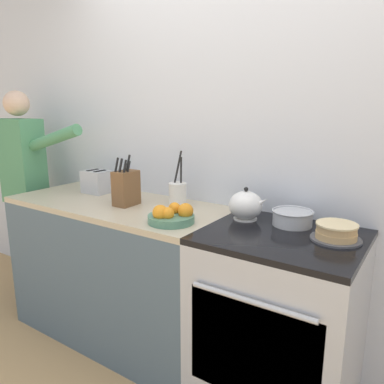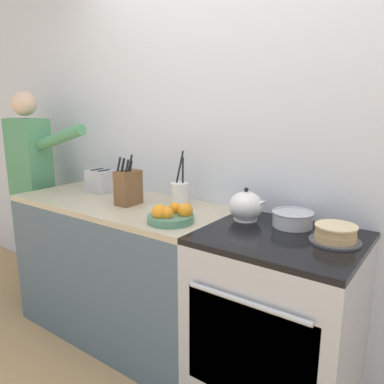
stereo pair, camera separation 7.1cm
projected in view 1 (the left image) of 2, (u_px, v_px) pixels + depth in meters
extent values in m
cube|color=silver|center=(247.00, 146.00, 2.18)|extent=(8.00, 0.04, 2.60)
cube|color=#4C6070|center=(119.00, 272.00, 2.50)|extent=(1.46, 0.64, 0.89)
cube|color=#BCAD8E|center=(116.00, 205.00, 2.39)|extent=(1.46, 0.64, 0.03)
cube|color=#B7BABF|center=(277.00, 324.00, 1.90)|extent=(0.75, 0.64, 0.90)
cube|color=black|center=(251.00, 353.00, 1.64)|extent=(0.61, 0.01, 0.49)
cylinder|color=#B7BABF|center=(250.00, 301.00, 1.56)|extent=(0.56, 0.02, 0.02)
cube|color=black|center=(282.00, 237.00, 1.79)|extent=(0.75, 0.64, 0.03)
cylinder|color=#4C4C51|center=(336.00, 239.00, 1.71)|extent=(0.23, 0.23, 0.01)
cylinder|color=tan|center=(336.00, 235.00, 1.71)|extent=(0.18, 0.18, 0.03)
cylinder|color=tan|center=(337.00, 228.00, 1.70)|extent=(0.18, 0.18, 0.03)
cylinder|color=beige|center=(337.00, 224.00, 1.69)|extent=(0.19, 0.19, 0.01)
cylinder|color=white|center=(245.00, 218.00, 2.03)|extent=(0.13, 0.13, 0.01)
ellipsoid|color=white|center=(246.00, 205.00, 2.01)|extent=(0.18, 0.18, 0.16)
cone|color=white|center=(261.00, 203.00, 1.96)|extent=(0.09, 0.04, 0.08)
sphere|color=black|center=(246.00, 189.00, 1.99)|extent=(0.02, 0.02, 0.02)
cylinder|color=#B7BABF|center=(292.00, 218.00, 1.92)|extent=(0.20, 0.20, 0.07)
torus|color=#B7BABF|center=(293.00, 211.00, 1.91)|extent=(0.21, 0.21, 0.01)
cube|color=brown|center=(126.00, 188.00, 2.30)|extent=(0.10, 0.15, 0.21)
cylinder|color=black|center=(117.00, 165.00, 2.25)|extent=(0.01, 0.04, 0.09)
cylinder|color=black|center=(121.00, 166.00, 2.23)|extent=(0.01, 0.04, 0.08)
cylinder|color=black|center=(125.00, 168.00, 2.22)|extent=(0.01, 0.03, 0.06)
cylinder|color=black|center=(121.00, 165.00, 2.28)|extent=(0.01, 0.04, 0.08)
cylinder|color=black|center=(125.00, 166.00, 2.26)|extent=(0.01, 0.03, 0.07)
cylinder|color=black|center=(129.00, 166.00, 2.25)|extent=(0.01, 0.03, 0.07)
cylinder|color=black|center=(125.00, 165.00, 2.31)|extent=(0.01, 0.03, 0.06)
cylinder|color=black|center=(128.00, 163.00, 2.28)|extent=(0.01, 0.04, 0.10)
cylinder|color=silver|center=(178.00, 194.00, 2.30)|extent=(0.11, 0.11, 0.14)
cylinder|color=black|center=(181.00, 177.00, 2.28)|extent=(0.03, 0.03, 0.25)
cylinder|color=black|center=(177.00, 174.00, 2.29)|extent=(0.05, 0.06, 0.29)
cylinder|color=#4C7F66|center=(171.00, 219.00, 1.97)|extent=(0.25, 0.25, 0.04)
sphere|color=orange|center=(175.00, 209.00, 2.02)|extent=(0.07, 0.07, 0.07)
sphere|color=orange|center=(168.00, 214.00, 1.92)|extent=(0.07, 0.07, 0.07)
sphere|color=orange|center=(186.00, 211.00, 1.96)|extent=(0.08, 0.08, 0.08)
sphere|color=orange|center=(160.00, 213.00, 1.93)|extent=(0.08, 0.08, 0.08)
cube|color=#B7BABF|center=(97.00, 182.00, 2.63)|extent=(0.18, 0.14, 0.16)
cube|color=black|center=(93.00, 170.00, 2.64)|extent=(0.02, 0.10, 0.00)
cube|color=black|center=(100.00, 171.00, 2.60)|extent=(0.02, 0.10, 0.00)
cube|color=black|center=(87.00, 176.00, 2.68)|extent=(0.02, 0.02, 0.01)
cylinder|color=#283351|center=(26.00, 247.00, 3.10)|extent=(0.11, 0.11, 0.79)
cylinder|color=#283351|center=(37.00, 251.00, 3.01)|extent=(0.11, 0.11, 0.79)
cube|color=#4C8E60|center=(22.00, 161.00, 2.89)|extent=(0.34, 0.20, 0.65)
cylinder|color=#4C8E60|center=(6.00, 153.00, 2.99)|extent=(0.08, 0.08, 0.55)
cylinder|color=#4C8E60|center=(53.00, 139.00, 2.63)|extent=(0.55, 0.08, 0.22)
sphere|color=beige|center=(16.00, 103.00, 2.79)|extent=(0.19, 0.19, 0.19)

